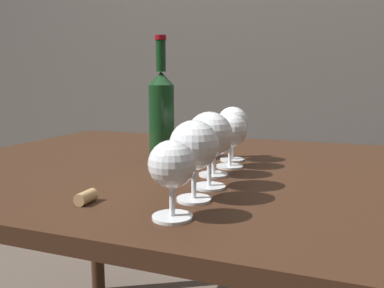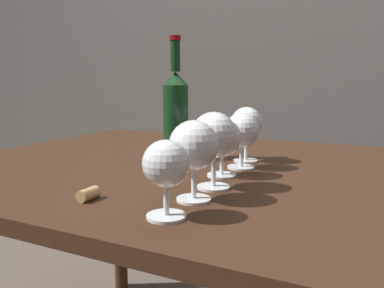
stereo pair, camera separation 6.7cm
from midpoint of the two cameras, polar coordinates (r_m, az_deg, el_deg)
back_wall at (r=2.11m, az=13.78°, el=19.38°), size 5.00×0.08×2.60m
dining_table at (r=0.97m, az=4.09°, el=-7.65°), size 1.54×0.99×0.71m
wine_glass_cabernet at (r=0.58m, az=-6.07°, el=-3.36°), size 0.07×0.07×0.12m
wine_glass_merlot at (r=0.67m, az=-2.86°, el=-0.47°), size 0.09×0.09×0.14m
wine_glass_rose at (r=0.75m, az=-0.05°, el=1.25°), size 0.09×0.09×0.15m
wine_glass_empty at (r=0.85m, az=0.99°, el=0.83°), size 0.09×0.09×0.13m
wine_glass_chardonnay at (r=0.93m, az=3.60°, el=1.95°), size 0.08×0.08×0.14m
wine_glass_pinot at (r=1.01m, az=4.17°, el=3.06°), size 0.08×0.08×0.14m
wine_bottle at (r=1.03m, az=-6.39°, el=4.61°), size 0.07×0.07×0.33m
cork at (r=0.70m, az=-18.11°, el=-7.55°), size 0.02×0.04×0.02m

